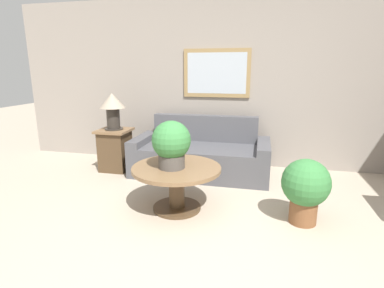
% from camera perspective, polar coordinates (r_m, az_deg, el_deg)
% --- Properties ---
extents(ground_plane, '(20.00, 20.00, 0.00)m').
position_cam_1_polar(ground_plane, '(2.52, 5.64, -23.13)').
color(ground_plane, tan).
extents(wall_back, '(7.72, 0.09, 2.60)m').
position_cam_1_polar(wall_back, '(4.79, 10.29, 11.25)').
color(wall_back, gray).
rests_on(wall_back, ground_plane).
extents(couch_main, '(1.98, 0.88, 0.83)m').
position_cam_1_polar(couch_main, '(4.45, 1.72, -2.22)').
color(couch_main, '#4C4C51').
rests_on(couch_main, ground_plane).
extents(coffee_table, '(0.97, 0.97, 0.50)m').
position_cam_1_polar(coffee_table, '(3.30, -2.95, -6.60)').
color(coffee_table, '#4C3823').
rests_on(coffee_table, ground_plane).
extents(side_table, '(0.47, 0.47, 0.64)m').
position_cam_1_polar(side_table, '(4.74, -14.40, -1.00)').
color(side_table, '#4C3823').
rests_on(side_table, ground_plane).
extents(table_lamp, '(0.38, 0.38, 0.54)m').
position_cam_1_polar(table_lamp, '(4.62, -14.91, 6.97)').
color(table_lamp, '#2D2823').
rests_on(table_lamp, side_table).
extents(potted_plant_on_table, '(0.41, 0.41, 0.51)m').
position_cam_1_polar(potted_plant_on_table, '(3.15, -3.96, 0.15)').
color(potted_plant_on_table, '#4C4742').
rests_on(potted_plant_on_table, coffee_table).
extents(potted_plant_floor, '(0.48, 0.48, 0.67)m').
position_cam_1_polar(potted_plant_floor, '(3.21, 20.78, -7.65)').
color(potted_plant_floor, brown).
rests_on(potted_plant_floor, ground_plane).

